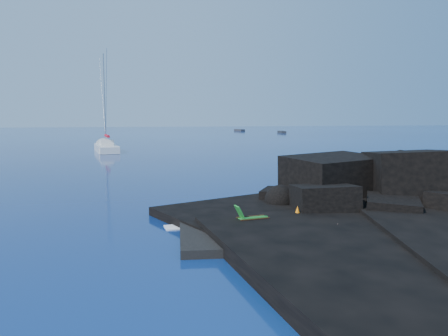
# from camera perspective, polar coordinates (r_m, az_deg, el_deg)

# --- Properties ---
(ground) EXTENTS (400.00, 400.00, 0.00)m
(ground) POSITION_cam_1_polar(r_m,az_deg,el_deg) (18.57, -6.29, -9.89)
(ground) COLOR #04103C
(ground) RESTS_ON ground
(headland) EXTENTS (24.00, 24.00, 3.60)m
(headland) POSITION_cam_1_polar(r_m,az_deg,el_deg) (25.96, 22.98, -5.57)
(headland) COLOR black
(headland) RESTS_ON ground
(beach) EXTENTS (9.08, 6.86, 0.70)m
(beach) POSITION_cam_1_polar(r_m,az_deg,el_deg) (19.97, 6.67, -8.70)
(beach) COLOR black
(beach) RESTS_ON ground
(surf_foam) EXTENTS (10.00, 8.00, 0.06)m
(surf_foam) POSITION_cam_1_polar(r_m,az_deg,el_deg) (24.27, 4.38, -5.88)
(surf_foam) COLOR white
(surf_foam) RESTS_ON ground
(sailboat) EXTENTS (4.92, 14.21, 14.61)m
(sailboat) POSITION_cam_1_polar(r_m,az_deg,el_deg) (67.96, -15.10, 2.09)
(sailboat) COLOR silver
(sailboat) RESTS_ON ground
(deck_chair) EXTENTS (1.57, 0.89, 1.02)m
(deck_chair) POSITION_cam_1_polar(r_m,az_deg,el_deg) (20.24, 3.77, -5.94)
(deck_chair) COLOR #1C8129
(deck_chair) RESTS_ON beach
(towel) EXTENTS (1.91, 0.98, 0.05)m
(towel) POSITION_cam_1_polar(r_m,az_deg,el_deg) (19.76, 13.35, -7.89)
(towel) COLOR white
(towel) RESTS_ON beach
(sunbather) EXTENTS (1.80, 0.53, 0.24)m
(sunbather) POSITION_cam_1_polar(r_m,az_deg,el_deg) (19.72, 13.37, -7.47)
(sunbather) COLOR tan
(sunbather) RESTS_ON towel
(marker_cone) EXTENTS (0.51, 0.51, 0.61)m
(marker_cone) POSITION_cam_1_polar(r_m,az_deg,el_deg) (21.71, 9.58, -5.70)
(marker_cone) COLOR orange
(marker_cone) RESTS_ON beach
(distant_boat_a) EXTENTS (2.95, 5.12, 0.65)m
(distant_boat_a) POSITION_cam_1_polar(r_m,az_deg,el_deg) (154.77, 2.03, 4.84)
(distant_boat_a) COLOR #2B2B31
(distant_boat_a) RESTS_ON ground
(distant_boat_b) EXTENTS (1.84, 5.03, 0.66)m
(distant_boat_b) POSITION_cam_1_polar(r_m,az_deg,el_deg) (138.56, 7.55, 4.56)
(distant_boat_b) COLOR #232428
(distant_boat_b) RESTS_ON ground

